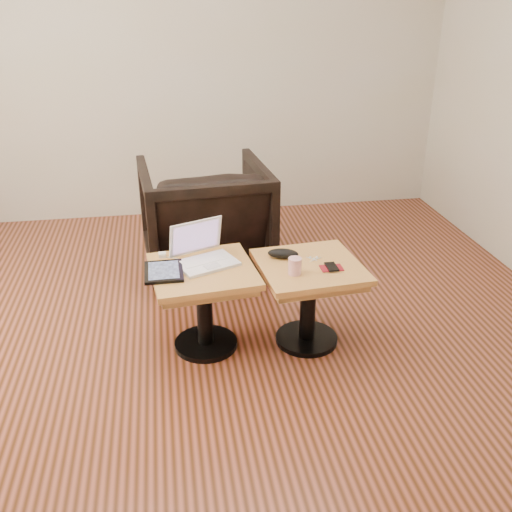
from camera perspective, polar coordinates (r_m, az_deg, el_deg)
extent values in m
cube|color=#42210E|center=(3.26, -4.52, -9.49)|extent=(4.50, 4.50, 0.01)
cube|color=#BCB295|center=(4.96, -7.65, 19.20)|extent=(4.50, 0.02, 2.70)
cube|color=#BCB295|center=(0.69, 10.50, -22.53)|extent=(4.50, 0.02, 2.70)
cylinder|color=black|center=(3.30, -5.02, -8.70)|extent=(0.36, 0.36, 0.03)
cylinder|color=black|center=(3.18, -5.17, -5.26)|extent=(0.09, 0.09, 0.43)
cube|color=#9B6E3D|center=(3.09, -5.31, -2.13)|extent=(0.55, 0.55, 0.04)
cube|color=#BA763A|center=(3.07, -5.34, -1.51)|extent=(0.60, 0.60, 0.03)
cylinder|color=black|center=(3.35, 5.07, -8.21)|extent=(0.36, 0.36, 0.03)
cylinder|color=black|center=(3.23, 5.22, -4.79)|extent=(0.09, 0.09, 0.43)
cube|color=#9B6E3D|center=(3.13, 5.36, -1.69)|extent=(0.54, 0.54, 0.04)
cube|color=#BA763A|center=(3.12, 5.39, -1.09)|extent=(0.59, 0.59, 0.03)
cube|color=white|center=(3.10, -4.91, -0.73)|extent=(0.37, 0.32, 0.02)
cube|color=silver|center=(3.12, -5.19, -0.35)|extent=(0.27, 0.19, 0.00)
cube|color=silver|center=(3.04, -4.40, -1.00)|extent=(0.10, 0.08, 0.00)
cube|color=white|center=(3.16, -6.06, 1.92)|extent=(0.30, 0.16, 0.20)
cube|color=maroon|center=(3.16, -6.06, 1.92)|extent=(0.27, 0.14, 0.17)
cube|color=black|center=(3.03, -9.21, -1.55)|extent=(0.20, 0.25, 0.02)
cube|color=#191E38|center=(3.03, -9.22, -1.39)|extent=(0.16, 0.21, 0.00)
cube|color=white|center=(3.22, -9.36, 0.12)|extent=(0.04, 0.04, 0.02)
ellipsoid|color=black|center=(3.16, 2.72, 0.25)|extent=(0.19, 0.12, 0.05)
cylinder|color=#DB5D71|center=(2.98, 3.90, -1.01)|extent=(0.08, 0.08, 0.09)
sphere|color=white|center=(3.15, 5.81, -0.28)|extent=(0.01, 0.01, 0.01)
sphere|color=white|center=(3.17, 6.10, -0.14)|extent=(0.01, 0.01, 0.01)
sphere|color=white|center=(3.17, 5.45, -0.14)|extent=(0.01, 0.01, 0.01)
cylinder|color=white|center=(3.16, 5.81, -0.37)|extent=(0.07, 0.04, 0.00)
cube|color=maroon|center=(3.07, 7.56, -1.20)|extent=(0.12, 0.08, 0.01)
cube|color=black|center=(3.07, 7.57, -1.07)|extent=(0.06, 0.10, 0.01)
imported|color=black|center=(4.02, -5.12, 3.86)|extent=(0.91, 0.93, 0.79)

